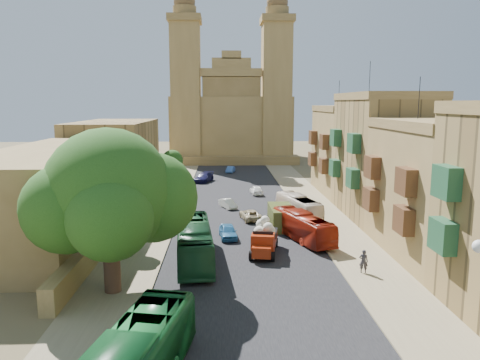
{
  "coord_description": "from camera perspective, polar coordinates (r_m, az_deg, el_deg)",
  "views": [
    {
      "loc": [
        -2.02,
        -26.47,
        12.65
      ],
      "look_at": [
        0.0,
        26.0,
        4.0
      ],
      "focal_mm": 35.0,
      "sensor_mm": 36.0,
      "label": 1
    }
  ],
  "objects": [
    {
      "name": "street_tree_b",
      "position": [
        52.03,
        -10.99,
        -1.72
      ],
      "size": [
        2.74,
        2.74,
        4.22
      ],
      "color": "#3B281D",
      "rests_on": "ground"
    },
    {
      "name": "sidewalk_east",
      "position": [
        59.0,
        9.12,
        -3.14
      ],
      "size": [
        5.0,
        140.0,
        0.01
      ],
      "primitive_type": "cube",
      "color": "#7D6F52",
      "rests_on": "ground"
    },
    {
      "name": "car_cream",
      "position": [
        51.34,
        1.29,
        -4.26
      ],
      "size": [
        2.59,
        4.37,
        1.14
      ],
      "primitive_type": "imported",
      "rotation": [
        0.0,
        0.0,
        3.32
      ],
      "color": "tan",
      "rests_on": "ground"
    },
    {
      "name": "west_wall",
      "position": [
        49.06,
        -14.52,
        -4.81
      ],
      "size": [
        1.0,
        40.0,
        1.8
      ],
      "primitive_type": "cube",
      "color": "olive",
      "rests_on": "ground"
    },
    {
      "name": "bus_red_east",
      "position": [
        44.21,
        7.64,
        -5.64
      ],
      "size": [
        4.93,
        9.37,
        2.55
      ],
      "primitive_type": "imported",
      "rotation": [
        0.0,
        0.0,
        3.46
      ],
      "color": "maroon",
      "rests_on": "ground"
    },
    {
      "name": "sidewalk_west",
      "position": [
        58.35,
        -9.53,
        -3.29
      ],
      "size": [
        5.0,
        140.0,
        0.01
      ],
      "primitive_type": "cube",
      "color": "#7D6F52",
      "rests_on": "ground"
    },
    {
      "name": "ground",
      "position": [
        29.41,
        2.03,
        -16.13
      ],
      "size": [
        260.0,
        260.0,
        0.0
      ],
      "primitive_type": "plane",
      "color": "brown"
    },
    {
      "name": "street_tree_d",
      "position": [
        75.45,
        -8.27,
        2.34
      ],
      "size": [
        3.46,
        3.46,
        5.31
      ],
      "color": "#3B281D",
      "rests_on": "ground"
    },
    {
      "name": "car_white_b",
      "position": [
        65.55,
        1.99,
        -1.22
      ],
      "size": [
        1.83,
        3.79,
        1.25
      ],
      "primitive_type": "imported",
      "rotation": [
        0.0,
        0.0,
        3.24
      ],
      "color": "white",
      "rests_on": "ground"
    },
    {
      "name": "car_dkblue",
      "position": [
        76.08,
        -4.42,
        0.31
      ],
      "size": [
        3.55,
        5.37,
        1.44
      ],
      "primitive_type": "imported",
      "rotation": [
        0.0,
        0.0,
        -0.33
      ],
      "color": "#12133F",
      "rests_on": "ground"
    },
    {
      "name": "red_truck",
      "position": [
        40.0,
        2.96,
        -7.06
      ],
      "size": [
        2.9,
        5.53,
        3.09
      ],
      "color": "maroon",
      "rests_on": "ground"
    },
    {
      "name": "ficus_tree",
      "position": [
        31.94,
        -15.53,
        -1.96
      ],
      "size": [
        11.12,
        10.23,
        11.12
      ],
      "color": "#3B281D",
      "rests_on": "ground"
    },
    {
      "name": "townhouse_b",
      "position": [
        42.14,
        23.07,
        -0.95
      ],
      "size": [
        9.0,
        14.0,
        14.9
      ],
      "color": "olive",
      "rests_on": "ground"
    },
    {
      "name": "kerb_west",
      "position": [
        58.07,
        -7.08,
        -3.24
      ],
      "size": [
        0.25,
        140.0,
        0.12
      ],
      "primitive_type": "cube",
      "color": "#7D6F52",
      "rests_on": "ground"
    },
    {
      "name": "bus_cream_east",
      "position": [
        52.81,
        7.14,
        -3.22
      ],
      "size": [
        4.24,
        8.98,
        2.44
      ],
      "primitive_type": "imported",
      "rotation": [
        0.0,
        0.0,
        3.4
      ],
      "color": "beige",
      "rests_on": "ground"
    },
    {
      "name": "west_building_mid",
      "position": [
        72.66,
        -14.92,
        3.0
      ],
      "size": [
        10.0,
        22.0,
        10.0
      ],
      "primitive_type": "cube",
      "color": "olive",
      "rests_on": "ground"
    },
    {
      "name": "kerb_east",
      "position": [
        58.56,
        6.72,
        -3.13
      ],
      "size": [
        0.25,
        140.0,
        0.12
      ],
      "primitive_type": "cube",
      "color": "#7D6F52",
      "rests_on": "ground"
    },
    {
      "name": "west_building_low",
      "position": [
        48.0,
        -21.62,
        -1.45
      ],
      "size": [
        10.0,
        28.0,
        8.4
      ],
      "primitive_type": "cube",
      "color": "brown",
      "rests_on": "ground"
    },
    {
      "name": "olive_pickup",
      "position": [
        48.27,
        5.06,
        -4.57
      ],
      "size": [
        2.47,
        5.31,
        2.18
      ],
      "color": "#3F481B",
      "rests_on": "ground"
    },
    {
      "name": "townhouse_d",
      "position": [
        68.2,
        13.11,
        3.65
      ],
      "size": [
        9.0,
        14.0,
        15.9
      ],
      "color": "olive",
      "rests_on": "ground"
    },
    {
      "name": "car_blue_b",
      "position": [
        86.11,
        -1.17,
        1.28
      ],
      "size": [
        1.9,
        3.58,
        1.12
      ],
      "primitive_type": "imported",
      "rotation": [
        0.0,
        0.0,
        -0.22
      ],
      "color": "#3C65B0",
      "rests_on": "ground"
    },
    {
      "name": "road_surface",
      "position": [
        57.9,
        -0.15,
        -3.26
      ],
      "size": [
        14.0,
        140.0,
        0.01
      ],
      "primitive_type": "cube",
      "color": "black",
      "rests_on": "ground"
    },
    {
      "name": "car_blue_a",
      "position": [
        44.51,
        -1.47,
        -6.29
      ],
      "size": [
        1.91,
        3.95,
        1.3
      ],
      "primitive_type": "imported",
      "rotation": [
        0.0,
        0.0,
        0.1
      ],
      "color": "teal",
      "rests_on": "ground"
    },
    {
      "name": "townhouse_c",
      "position": [
        54.82,
        16.97,
        2.93
      ],
      "size": [
        9.0,
        14.0,
        17.4
      ],
      "color": "olive",
      "rests_on": "ground"
    },
    {
      "name": "bus_green_north",
      "position": [
        38.18,
        -5.6,
        -7.57
      ],
      "size": [
        3.56,
        11.43,
        3.13
      ],
      "primitive_type": "imported",
      "rotation": [
        0.0,
        0.0,
        0.08
      ],
      "color": "#194927",
      "rests_on": "ground"
    },
    {
      "name": "street_tree_c",
      "position": [
        63.71,
        -9.37,
        0.51
      ],
      "size": [
        2.92,
        2.92,
        4.49
      ],
      "color": "#3B281D",
      "rests_on": "ground"
    },
    {
      "name": "pedestrian_a",
      "position": [
        36.84,
        14.83,
        -9.56
      ],
      "size": [
        0.77,
        0.63,
        1.81
      ],
      "primitive_type": "imported",
      "rotation": [
        0.0,
        0.0,
        2.79
      ],
      "color": "#2B282E",
      "rests_on": "ground"
    },
    {
      "name": "pedestrian_c",
      "position": [
        45.14,
        10.11,
        -5.99
      ],
      "size": [
        0.65,
        1.04,
        1.64
      ],
      "primitive_type": "imported",
      "rotation": [
        0.0,
        0.0,
        4.99
      ],
      "color": "#3C3C3E",
      "rests_on": "ground"
    },
    {
      "name": "car_white_a",
      "position": [
        56.99,
        -1.46,
        -2.91
      ],
      "size": [
        2.37,
        3.52,
        1.1
      ],
      "primitive_type": "imported",
      "rotation": [
        0.0,
        0.0,
        0.4
      ],
      "color": "silver",
      "rests_on": "ground"
    },
    {
      "name": "church",
      "position": [
        105.15,
        -1.11,
        7.64
      ],
      "size": [
        28.0,
        22.5,
        36.3
      ],
      "color": "olive",
      "rests_on": "ground"
    },
    {
      "name": "street_tree_a",
      "position": [
        40.49,
        -13.55,
        -4.91
      ],
      "size": [
        2.78,
        2.78,
        4.28
      ],
      "color": "#3B281D",
      "rests_on": "ground"
    }
  ]
}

